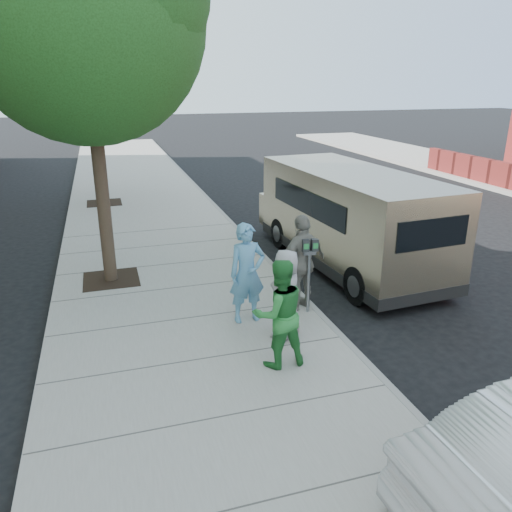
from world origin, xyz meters
The scene contains 11 objects.
ground centered at (0.00, 0.00, 0.00)m, with size 120.00×120.00×0.00m, color black.
sidewalk centered at (-1.00, 0.00, 0.07)m, with size 5.00×60.00×0.15m, color gray.
curb_face centered at (1.44, 0.00, 0.07)m, with size 0.12×60.00×0.16m, color gray.
tree_near centered at (-2.25, 2.40, 5.55)m, with size 4.62×4.60×7.53m.
tree_far centered at (-2.25, 10.00, 4.88)m, with size 3.92×3.80×6.49m.
parking_meter centered at (1.25, -0.41, 1.20)m, with size 0.31×0.13×1.45m.
van centered at (3.29, 2.09, 1.24)m, with size 2.53×6.44×2.34m.
person_officer centered at (0.05, -0.39, 1.07)m, with size 0.67×0.44×1.84m, color #5D9EC6.
person_green_shirt centered at (0.09, -1.99, 1.02)m, with size 0.84×0.66×1.73m, color #2B8538.
person_gray_shirt centered at (0.51, -1.17, 0.93)m, with size 0.76×0.50×1.56m, color #979699.
person_striped_polo centered at (1.20, -0.18, 1.08)m, with size 1.09×0.45×1.86m, color gray.
Camera 1 is at (-2.25, -8.39, 4.36)m, focal length 35.00 mm.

